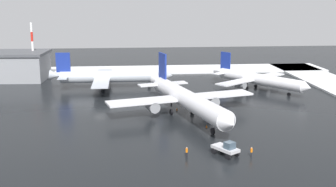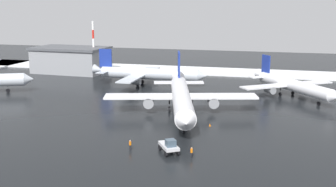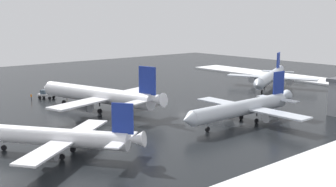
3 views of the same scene
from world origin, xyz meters
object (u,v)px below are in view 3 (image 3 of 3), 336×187
Objects in this scene: airplane_parked_portside at (56,137)px; traffic_cone_wingtip_side at (73,106)px; airplane_distant_tail at (243,108)px; airplane_foreground_jet at (270,77)px; ground_crew_beside_wing at (31,96)px; airplane_parked_starboard at (99,95)px; ground_crew_mid_apron at (67,93)px; traffic_cone_near_nose at (117,113)px; traffic_cone_mid_line at (60,109)px; pushback_tug at (46,94)px.

traffic_cone_wingtip_side is (20.19, 32.92, -2.85)m from airplane_parked_portside.
airplane_distant_tail is 49.62m from airplane_foreground_jet.
airplane_parked_portside is 85.86m from airplane_foreground_jet.
ground_crew_beside_wing is (15.90, 49.28, -2.16)m from airplane_parked_portside.
airplane_foreground_jet is 19.65× the size of ground_crew_beside_wing.
airplane_parked_starboard is 23.99m from ground_crew_mid_apron.
traffic_cone_wingtip_side is at bearing -32.34° from ground_crew_mid_apron.
airplane_foreground_jet is (83.82, 18.59, 0.37)m from airplane_parked_portside.
traffic_cone_wingtip_side is (-20.55, 38.94, -3.13)m from airplane_distant_tail.
airplane_parked_starboard is at bearing -30.49° from airplane_foreground_jet.
traffic_cone_near_nose is (1.36, -5.48, -3.68)m from airplane_parked_starboard.
traffic_cone_mid_line is 4.52m from traffic_cone_wingtip_side.
ground_crew_beside_wing is 10.41m from ground_crew_mid_apron.
airplane_distant_tail is 30.20m from traffic_cone_near_nose.
airplane_parked_starboard is 72.17× the size of traffic_cone_near_nose.
traffic_cone_near_nose is at bearing 118.93° from ground_crew_beside_wing.
airplane_parked_starboard is 1.46× the size of airplane_parked_portside.
pushback_tug is 17.23m from traffic_cone_mid_line.
traffic_cone_wingtip_side is at bearing 117.46° from ground_crew_beside_wing.
airplane_parked_portside is (-23.22, -24.78, -0.83)m from airplane_parked_starboard.
ground_crew_mid_apron reaches higher than traffic_cone_mid_line.
ground_crew_mid_apron is at bearing -64.77° from airplane_parked_portside.
airplane_distant_tail is 1.03× the size of airplane_foreground_jet.
traffic_cone_near_nose and traffic_cone_mid_line have the same top height.
airplane_distant_tail is 56.34m from ground_crew_mid_apron.
airplane_parked_portside is 38.72m from traffic_cone_wingtip_side.
airplane_foreground_jet reaches higher than traffic_cone_near_nose.
airplane_distant_tail is at bearing -62.18° from traffic_cone_wingtip_side.
airplane_parked_starboard reaches higher than ground_crew_mid_apron.
traffic_cone_wingtip_side is at bearing 107.88° from traffic_cone_near_nose.
airplane_foreground_jet is at bearing -10.72° from traffic_cone_mid_line.
airplane_foreground_jet is at bearing -111.22° from airplane_parked_starboard.
airplane_distant_tail reaches higher than traffic_cone_mid_line.
airplane_parked_starboard is at bearing -69.59° from traffic_cone_wingtip_side.
ground_crew_mid_apron is at bearing -22.78° from airplane_parked_starboard.
ground_crew_mid_apron is at bearing -121.30° from pushback_tug.
airplane_distant_tail is 62.84× the size of traffic_cone_wingtip_side.
ground_crew_beside_wing is at bearing -54.15° from airplane_parked_portside.
pushback_tug is at bearing 91.65° from traffic_cone_wingtip_side.
pushback_tug is 29.33m from traffic_cone_near_nose.
airplane_parked_starboard is 6.74m from traffic_cone_near_nose.
traffic_cone_mid_line is (-7.31, 6.67, -3.68)m from airplane_parked_starboard.
airplane_foreground_jet reaches higher than ground_crew_mid_apron.
ground_crew_beside_wing reaches higher than traffic_cone_near_nose.
airplane_parked_portside is 31.39m from traffic_cone_near_nose.
airplane_parked_portside is at bearing -12.15° from airplane_foreground_jet.
traffic_cone_near_nose is at bearing -88.12° from airplane_parked_portside.
ground_crew_mid_apron reaches higher than traffic_cone_near_nose.
airplane_parked_starboard is 10.55m from traffic_cone_mid_line.
airplane_parked_starboard is 23.84m from pushback_tug.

